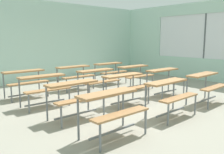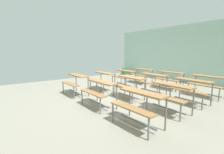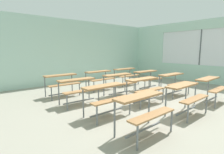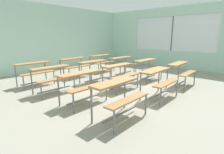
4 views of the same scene
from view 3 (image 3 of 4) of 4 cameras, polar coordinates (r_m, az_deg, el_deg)
The scene contains 15 objects.
ground at distance 5.29m, azimuth 8.67°, elevation -9.04°, with size 10.00×9.00×0.05m, color gray.
wall_back at distance 8.68m, azimuth -14.20°, elevation 8.03°, with size 10.00×0.12×3.00m, color silver.
wall_right at distance 9.35m, azimuth 30.41°, elevation 6.80°, with size 0.12×9.00×3.00m.
desk_bench_r0c0 at distance 3.36m, azimuth 10.22°, elevation -9.15°, with size 1.10×0.60×0.74m.
desk_bench_r0c1 at distance 4.68m, azimuth 23.12°, elevation -4.57°, with size 1.11×0.61×0.74m.
desk_bench_r0c2 at distance 6.07m, azimuth 29.66°, elevation -2.06°, with size 1.12×0.63×0.74m.
desk_bench_r1c0 at distance 4.21m, azimuth -1.80°, elevation -5.30°, with size 1.10×0.59×0.74m.
desk_bench_r1c1 at distance 5.29m, azimuth 10.65°, elevation -2.50°, with size 1.12×0.62×0.74m.
desk_bench_r1c2 at distance 6.54m, azimuth 19.56°, elevation -0.67°, with size 1.11×0.62×0.74m.
desk_bench_r2c0 at distance 5.18m, azimuth -10.91°, elevation -2.73°, with size 1.12×0.62×0.74m.
desk_bench_r2c1 at distance 6.11m, azimuth 2.47°, elevation -0.82°, with size 1.11×0.61×0.74m.
desk_bench_r2c2 at distance 7.18m, azimuth 11.55°, elevation 0.48°, with size 1.12×0.63×0.74m.
desk_bench_r3c0 at distance 6.22m, azimuth -16.02°, elevation -0.98°, with size 1.10×0.60×0.74m.
desk_bench_r3c1 at distance 7.01m, azimuth -4.00°, elevation 0.44°, with size 1.10×0.60×0.74m.
desk_bench_r3c2 at distance 7.96m, azimuth 4.67°, elevation 1.46°, with size 1.11×0.60×0.74m.
Camera 3 is at (-3.80, -3.30, 1.60)m, focal length 28.00 mm.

